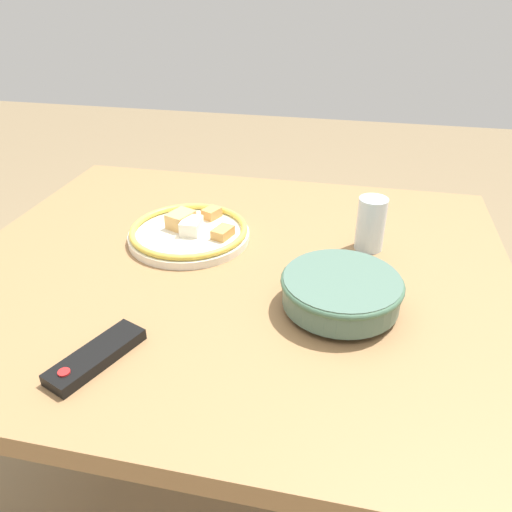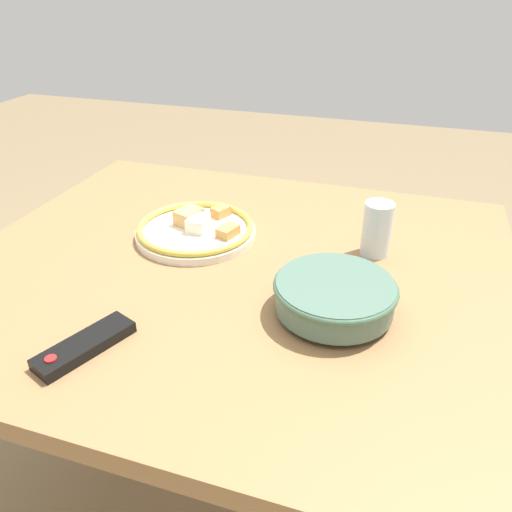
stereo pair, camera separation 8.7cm
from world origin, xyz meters
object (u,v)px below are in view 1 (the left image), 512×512
object	(u,v)px
tv_remote	(96,356)
drinking_glass	(371,224)
food_plate	(190,232)
noodle_bowl	(341,290)

from	to	relation	value
tv_remote	drinking_glass	world-z (taller)	drinking_glass
drinking_glass	food_plate	bearing A→B (deg)	6.16
food_plate	tv_remote	xyz separation A→B (m)	(0.01, 0.43, -0.01)
noodle_bowl	drinking_glass	bearing A→B (deg)	-100.74
tv_remote	drinking_glass	size ratio (longest dim) A/B	1.47
noodle_bowl	food_plate	size ratio (longest dim) A/B	0.80
noodle_bowl	food_plate	world-z (taller)	noodle_bowl
food_plate	tv_remote	world-z (taller)	food_plate
food_plate	drinking_glass	size ratio (longest dim) A/B	2.32
tv_remote	food_plate	bearing A→B (deg)	-69.59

